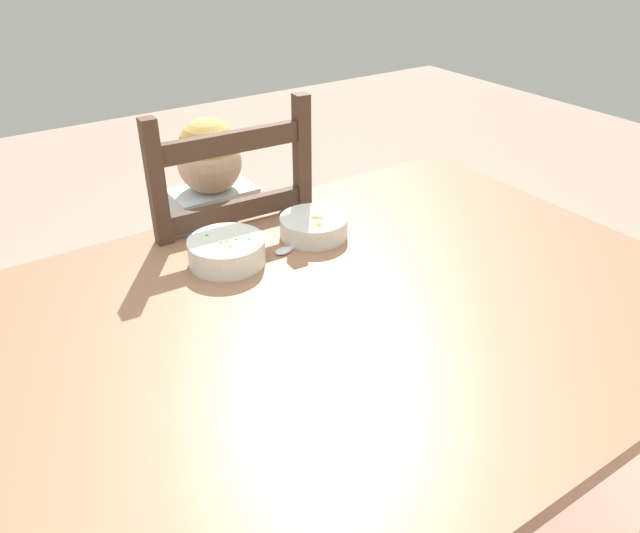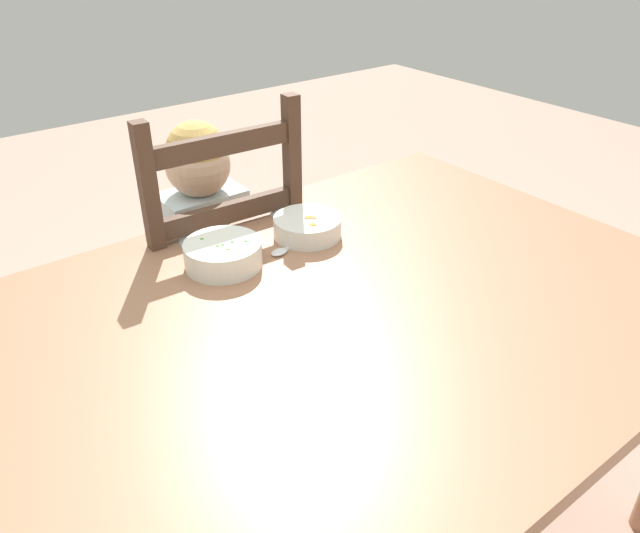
{
  "view_description": "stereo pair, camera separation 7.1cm",
  "coord_description": "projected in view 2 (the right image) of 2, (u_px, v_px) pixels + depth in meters",
  "views": [
    {
      "loc": [
        -0.6,
        -0.82,
        1.45
      ],
      "look_at": [
        0.0,
        0.09,
        0.8
      ],
      "focal_mm": 34.31,
      "sensor_mm": 36.0,
      "label": 1
    },
    {
      "loc": [
        -0.66,
        -0.78,
        1.45
      ],
      "look_at": [
        0.0,
        0.09,
        0.8
      ],
      "focal_mm": 34.31,
      "sensor_mm": 36.0,
      "label": 2
    }
  ],
  "objects": [
    {
      "name": "dining_table",
      "position": [
        345.0,
        339.0,
        1.28
      ],
      "size": [
        1.51,
        1.08,
        0.75
      ],
      "color": "#9C6C4F",
      "rests_on": "ground"
    },
    {
      "name": "dining_chair",
      "position": [
        215.0,
        289.0,
        1.76
      ],
      "size": [
        0.44,
        0.44,
        1.05
      ],
      "color": "#483123",
      "rests_on": "ground"
    },
    {
      "name": "child_figure",
      "position": [
        211.0,
        242.0,
        1.68
      ],
      "size": [
        0.32,
        0.31,
        0.98
      ],
      "color": "silver",
      "rests_on": "ground"
    },
    {
      "name": "bowl_of_peas",
      "position": [
        223.0,
        253.0,
        1.35
      ],
      "size": [
        0.17,
        0.17,
        0.06
      ],
      "color": "white",
      "rests_on": "dining_table"
    },
    {
      "name": "bowl_of_carrots",
      "position": [
        307.0,
        226.0,
        1.48
      ],
      "size": [
        0.16,
        0.16,
        0.05
      ],
      "color": "white",
      "rests_on": "dining_table"
    },
    {
      "name": "spoon",
      "position": [
        285.0,
        249.0,
        1.42
      ],
      "size": [
        0.14,
        0.05,
        0.01
      ],
      "color": "silver",
      "rests_on": "dining_table"
    }
  ]
}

